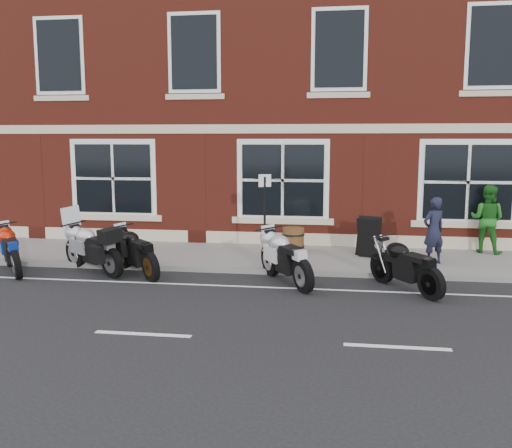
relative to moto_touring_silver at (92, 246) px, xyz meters
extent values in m
plane|color=black|center=(2.65, -1.04, -0.62)|extent=(80.00, 80.00, 0.00)
cube|color=slate|center=(2.65, 1.96, -0.56)|extent=(30.00, 3.00, 0.12)
cube|color=slate|center=(2.65, 0.38, -0.56)|extent=(30.00, 0.16, 0.12)
cube|color=maroon|center=(2.65, 9.46, 5.38)|extent=(24.00, 12.00, 12.00)
cylinder|color=black|center=(-0.60, 0.42, -0.26)|extent=(0.66, 0.52, 0.71)
cylinder|color=black|center=(0.71, -0.50, -0.26)|extent=(0.66, 0.52, 0.71)
cube|color=black|center=(0.01, -0.01, 0.11)|extent=(0.87, 0.72, 0.24)
ellipsoid|color=#BBBAC0|center=(-0.12, 0.09, 0.24)|extent=(0.73, 0.68, 0.35)
cube|color=black|center=(0.38, -0.26, 0.20)|extent=(0.66, 0.58, 0.11)
cube|color=silver|center=(-0.58, 0.40, 0.65)|extent=(0.30, 0.40, 0.50)
cylinder|color=black|center=(-2.33, 0.31, -0.28)|extent=(0.53, 0.62, 0.68)
cylinder|color=black|center=(-1.37, -0.90, -0.28)|extent=(0.53, 0.62, 0.68)
cube|color=black|center=(-1.88, -0.25, 0.09)|extent=(0.73, 0.83, 0.23)
ellipsoid|color=#A61C07|center=(-1.98, -0.13, 0.21)|extent=(0.67, 0.71, 0.34)
cube|color=black|center=(-1.62, -0.59, 0.17)|extent=(0.58, 0.63, 0.11)
cylinder|color=black|center=(0.62, 0.43, -0.28)|extent=(0.57, 0.59, 0.68)
cylinder|color=black|center=(1.68, -0.69, -0.28)|extent=(0.57, 0.59, 0.68)
cube|color=black|center=(1.12, -0.09, 0.09)|extent=(0.77, 0.79, 0.23)
ellipsoid|color=black|center=(1.01, 0.03, 0.21)|extent=(0.69, 0.70, 0.34)
cube|color=black|center=(1.41, -0.40, 0.17)|extent=(0.60, 0.62, 0.11)
cylinder|color=black|center=(4.23, 0.25, -0.26)|extent=(0.50, 0.69, 0.72)
cylinder|color=black|center=(5.07, -1.13, -0.26)|extent=(0.50, 0.69, 0.72)
cube|color=black|center=(4.62, -0.39, 0.12)|extent=(0.69, 0.90, 0.25)
ellipsoid|color=silver|center=(4.53, -0.25, 0.26)|extent=(0.67, 0.74, 0.36)
cube|color=black|center=(4.85, -0.77, 0.21)|extent=(0.57, 0.68, 0.11)
cylinder|color=black|center=(6.72, -0.06, -0.28)|extent=(0.49, 0.64, 0.67)
cylinder|color=black|center=(7.57, -1.33, -0.28)|extent=(0.49, 0.64, 0.67)
cube|color=black|center=(7.12, -0.65, 0.08)|extent=(0.68, 0.84, 0.23)
ellipsoid|color=black|center=(7.03, -0.52, 0.20)|extent=(0.64, 0.70, 0.34)
cube|color=black|center=(7.35, -1.00, 0.16)|extent=(0.55, 0.63, 0.11)
imported|color=black|center=(8.01, 1.52, 0.32)|extent=(0.71, 0.64, 1.63)
imported|color=#1E631C|center=(9.63, 3.16, 0.41)|extent=(1.10, 1.02, 1.81)
cylinder|color=#452D12|center=(4.55, 2.41, -0.16)|extent=(0.57, 0.57, 0.67)
cylinder|color=black|center=(4.55, 2.41, -0.32)|extent=(0.60, 0.60, 0.05)
cylinder|color=black|center=(4.55, 2.41, -0.01)|extent=(0.60, 0.60, 0.05)
cylinder|color=black|center=(3.94, 1.16, 0.55)|extent=(0.06, 0.06, 2.10)
cube|color=silver|center=(3.94, 1.16, 1.51)|extent=(0.30, 0.12, 0.31)
camera|label=1|loc=(5.74, -12.50, 2.49)|focal=40.00mm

